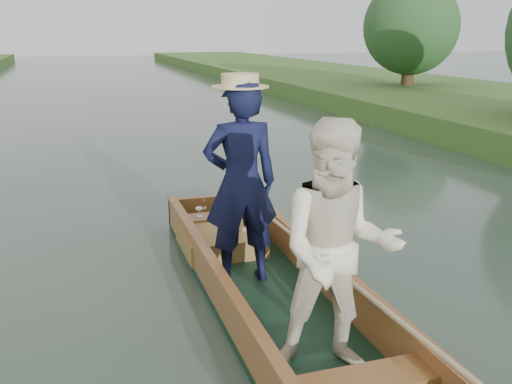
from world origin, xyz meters
name	(u,v)px	position (x,y,z in m)	size (l,w,h in m)	color
ground	(276,310)	(0.00, 0.00, 0.00)	(120.00, 120.00, 0.00)	#283D30
trees_far	(336,34)	(4.23, 7.79, 2.38)	(21.90, 12.03, 4.30)	#47331E
punt	(282,244)	(-0.03, -0.20, 0.71)	(1.14, 5.00, 2.04)	black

